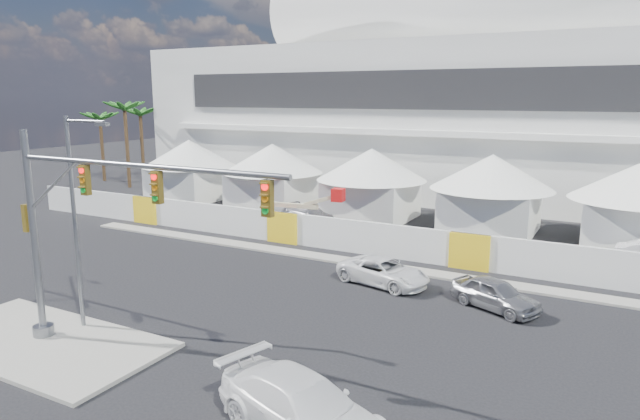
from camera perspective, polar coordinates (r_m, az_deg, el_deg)
The scene contains 13 objects.
ground at distance 22.57m, azimuth -10.52°, elevation -13.28°, with size 160.00×160.00×0.00m, color black.
median_island at distance 24.81m, azimuth -26.17°, elevation -11.77°, with size 10.00×5.00×0.15m, color gray.
stadium at distance 57.46m, azimuth 24.53°, elevation 10.49°, with size 80.00×24.80×21.98m.
tent_row at distance 42.20m, azimuth 10.78°, elevation 2.74°, with size 53.40×8.40×5.40m.
hoarding_fence at distance 32.22m, azimuth 14.76°, elevation -4.01°, with size 70.00×0.25×2.00m, color silver.
palm_cluster at distance 65.03m, azimuth -17.50°, elevation 8.70°, with size 10.60×10.60×8.55m.
sedan_silver at distance 26.70m, azimuth 17.13°, elevation -8.03°, with size 4.10×1.65×1.40m, color #9A9B9F.
pickup_curb at distance 28.92m, azimuth 6.37°, elevation -6.15°, with size 4.77×2.20×1.33m, color white.
pickup_near at distance 16.72m, azimuth -1.70°, elevation -19.20°, with size 5.78×2.35×1.68m, color white.
lot_car_c at distance 42.60m, azimuth -1.06°, elevation -0.40°, with size 4.42×1.80×1.28m, color #99999D.
traffic_mast at distance 22.06m, azimuth -23.22°, elevation -1.85°, with size 11.77×0.78×7.99m.
streetlight_median at distance 24.11m, azimuth -23.09°, elevation 0.09°, with size 2.34×0.23×8.45m.
boom_lift at distance 40.30m, azimuth -3.07°, elevation -0.80°, with size 6.30×1.79×3.16m.
Camera 1 is at (13.14, -15.79, 9.34)m, focal length 32.00 mm.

